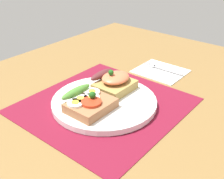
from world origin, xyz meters
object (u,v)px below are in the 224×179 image
(plate, at_px, (104,102))
(napkin, at_px, (161,71))
(sandwich_salmon, at_px, (114,82))
(sandwich_egg_tomato, at_px, (88,102))
(fork, at_px, (161,68))

(plate, relative_size, napkin, 1.79)
(plate, height_order, sandwich_salmon, sandwich_salmon)
(sandwich_salmon, bearing_deg, plate, -164.41)
(plate, height_order, sandwich_egg_tomato, sandwich_egg_tomato)
(plate, relative_size, sandwich_egg_tomato, 2.51)
(plate, xyz_separation_m, napkin, (0.26, -0.01, -0.01))
(plate, distance_m, sandwich_egg_tomato, 0.06)
(sandwich_egg_tomato, bearing_deg, fork, -0.82)
(sandwich_egg_tomato, distance_m, sandwich_salmon, 0.11)
(sandwich_egg_tomato, relative_size, sandwich_salmon, 1.06)
(napkin, relative_size, fork, 1.06)
(plate, bearing_deg, fork, -0.60)
(plate, xyz_separation_m, sandwich_salmon, (0.06, 0.02, 0.03))
(fork, bearing_deg, sandwich_salmon, 175.05)
(plate, height_order, fork, plate)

